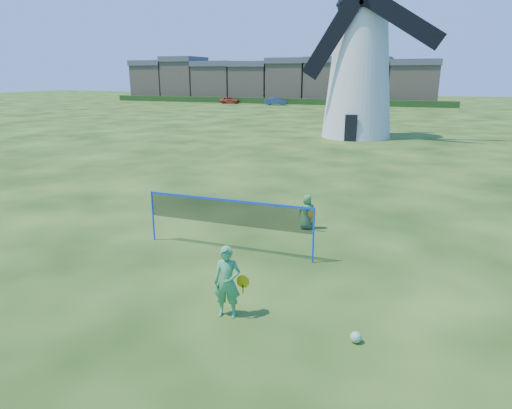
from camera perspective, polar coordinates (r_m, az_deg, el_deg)
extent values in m
plane|color=black|center=(12.44, -1.68, -7.17)|extent=(220.00, 220.00, 0.00)
ellipsoid|color=black|center=(38.25, 13.46, 23.46)|extent=(3.95, 3.95, 2.97)
cylinder|color=black|center=(38.25, 13.46, 23.46)|extent=(4.10, 4.10, 0.16)
cube|color=black|center=(35.45, 11.92, 9.46)|extent=(0.92, 0.11, 2.01)
cube|color=black|center=(35.79, 12.41, 15.23)|extent=(0.64, 0.11, 0.82)
cube|color=black|center=(36.31, 12.81, 19.84)|extent=(0.55, 0.11, 0.73)
cube|color=black|center=(36.20, 9.59, 20.14)|extent=(4.45, 0.09, 6.13)
cube|color=black|center=(35.66, 18.03, 21.56)|extent=(6.13, 0.09, 4.45)
cylinder|color=blue|center=(14.07, -12.93, -1.42)|extent=(0.05, 0.05, 1.55)
cylinder|color=blue|center=(12.15, 7.29, -3.93)|extent=(0.05, 0.05, 1.55)
cube|color=black|center=(12.79, -3.60, -1.03)|extent=(5.00, 0.01, 0.70)
cube|color=blue|center=(12.69, -3.63, 0.56)|extent=(5.00, 0.02, 0.06)
imported|color=#3D9A5A|center=(9.48, -3.67, -9.79)|extent=(0.63, 0.48, 1.56)
cylinder|color=#DFB10B|center=(9.54, -1.66, -9.73)|extent=(0.28, 0.02, 0.28)
cube|color=#DFB10B|center=(9.61, -1.66, -10.64)|extent=(0.03, 0.02, 0.20)
imported|color=#418847|center=(14.86, 6.50, -0.92)|extent=(0.65, 0.51, 1.17)
cylinder|color=#DFB10B|center=(14.61, 7.13, -1.20)|extent=(0.28, 0.02, 0.28)
cube|color=#DFB10B|center=(14.66, 7.10, -1.83)|extent=(0.03, 0.02, 0.20)
sphere|color=green|center=(9.12, 12.54, -16.10)|extent=(0.22, 0.22, 0.22)
cube|color=#9D8769|center=(98.12, -12.66, 14.83)|extent=(6.71, 8.00, 6.65)
cube|color=#4C4C54|center=(98.13, -12.80, 17.06)|extent=(7.01, 8.40, 1.00)
cube|color=#9D8769|center=(94.58, -9.04, 15.18)|extent=(6.45, 8.00, 7.32)
cube|color=#4C4C54|center=(94.61, -9.15, 17.70)|extent=(6.75, 8.40, 1.00)
cube|color=#9D8769|center=(91.28, -4.92, 15.00)|extent=(7.40, 8.00, 6.41)
cube|color=#4C4C54|center=(91.28, -4.98, 17.33)|extent=(7.70, 8.40, 1.00)
cube|color=#9D8769|center=(88.35, -0.37, 14.99)|extent=(6.96, 8.00, 6.32)
cube|color=#4C4C54|center=(88.36, -0.37, 17.36)|extent=(7.26, 8.40, 1.00)
cube|color=#9D8769|center=(86.08, 4.22, 15.09)|extent=(6.67, 8.00, 6.81)
cube|color=#4C4C54|center=(86.10, 4.27, 17.68)|extent=(6.97, 8.40, 1.00)
cube|color=#9D8769|center=(84.33, 9.08, 14.94)|extent=(7.14, 8.00, 6.89)
cube|color=#4C4C54|center=(84.35, 9.21, 17.62)|extent=(7.44, 8.40, 1.00)
cube|color=#9D8769|center=(83.17, 14.14, 14.62)|extent=(6.78, 8.00, 6.78)
cube|color=#4C4C54|center=(83.19, 14.33, 17.29)|extent=(7.08, 8.40, 1.00)
cube|color=#9D8769|center=(82.62, 19.45, 14.05)|extent=(7.61, 8.00, 6.35)
cube|color=#4C4C54|center=(82.63, 19.69, 16.58)|extent=(7.91, 8.40, 1.00)
cube|color=#193814|center=(81.09, 1.51, 13.01)|extent=(62.00, 0.80, 1.00)
imported|color=maroon|center=(81.42, -3.36, 13.07)|extent=(3.70, 1.92, 1.20)
imported|color=navy|center=(77.59, 2.54, 12.94)|extent=(3.86, 1.68, 1.23)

